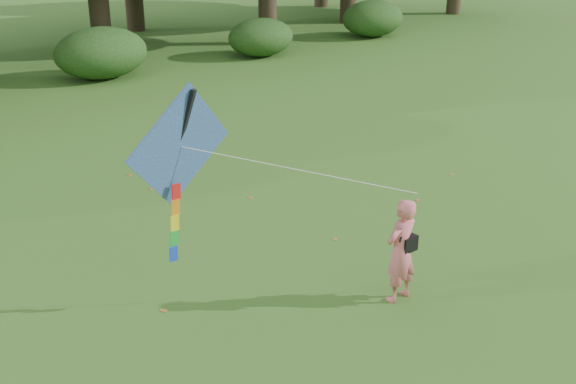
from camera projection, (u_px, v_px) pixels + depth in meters
ground at (415, 292)px, 12.27m from camera, size 100.00×100.00×0.00m
man_kite_flyer at (401, 251)px, 11.72m from camera, size 0.69×0.48×1.79m
crossbody_bag at (407, 243)px, 11.72m from camera, size 0.43×0.20×0.71m
flying_kite at (180, 150)px, 10.93m from camera, size 4.05×2.52×2.91m
shrub_band at (3, 71)px, 24.12m from camera, size 39.15×3.22×1.88m
fallen_leaves at (259, 201)px, 15.92m from camera, size 9.16×15.09×0.01m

